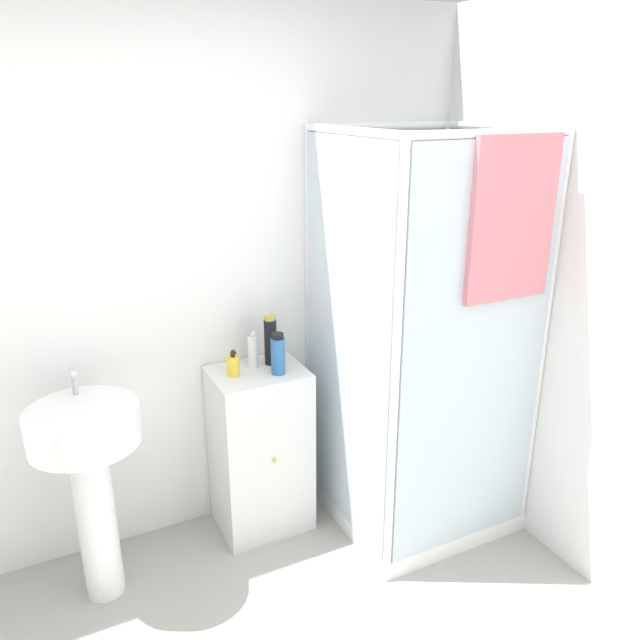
{
  "coord_description": "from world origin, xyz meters",
  "views": [
    {
      "loc": [
        -0.43,
        -1.05,
        2.06
      ],
      "look_at": [
        0.67,
        1.16,
        1.18
      ],
      "focal_mm": 35.0,
      "sensor_mm": 36.0,
      "label": 1
    }
  ],
  "objects": [
    {
      "name": "wall_back",
      "position": [
        0.0,
        1.7,
        1.25
      ],
      "size": [
        6.4,
        0.06,
        2.5
      ],
      "primitive_type": "cube",
      "color": "white",
      "rests_on": "ground_plane"
    },
    {
      "name": "shower_enclosure",
      "position": [
        1.21,
        1.17,
        0.58
      ],
      "size": [
        0.83,
        0.86,
        1.96
      ],
      "color": "white",
      "rests_on": "ground_plane"
    },
    {
      "name": "vanity_cabinet",
      "position": [
        0.5,
        1.49,
        0.43
      ],
      "size": [
        0.44,
        0.37,
        0.85
      ],
      "color": "silver",
      "rests_on": "ground_plane"
    },
    {
      "name": "sink",
      "position": [
        -0.3,
        1.36,
        0.65
      ],
      "size": [
        0.45,
        0.45,
        1.03
      ],
      "color": "white",
      "rests_on": "ground_plane"
    },
    {
      "name": "soap_dispenser",
      "position": [
        0.39,
        1.49,
        0.9
      ],
      "size": [
        0.06,
        0.06,
        0.13
      ],
      "color": "yellow",
      "rests_on": "vanity_cabinet"
    },
    {
      "name": "shampoo_bottle_tall_black",
      "position": [
        0.6,
        1.54,
        0.97
      ],
      "size": [
        0.06,
        0.06,
        0.25
      ],
      "color": "black",
      "rests_on": "vanity_cabinet"
    },
    {
      "name": "shampoo_bottle_blue",
      "position": [
        0.58,
        1.42,
        0.95
      ],
      "size": [
        0.07,
        0.07,
        0.2
      ],
      "color": "#2D66A3",
      "rests_on": "vanity_cabinet"
    },
    {
      "name": "lotion_bottle_white",
      "position": [
        0.5,
        1.55,
        0.93
      ],
      "size": [
        0.05,
        0.05,
        0.18
      ],
      "color": "white",
      "rests_on": "vanity_cabinet"
    }
  ]
}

